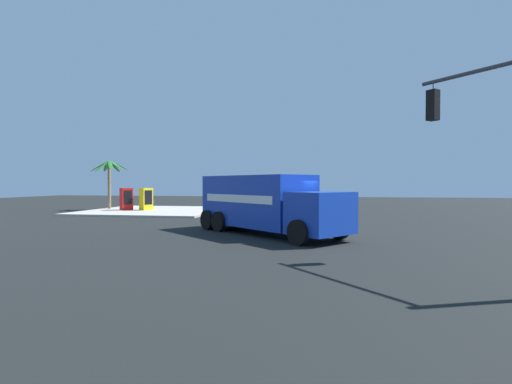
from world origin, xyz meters
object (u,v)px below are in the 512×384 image
Objects in this scene: vending_machine_red at (126,199)px; palm_tree_far at (110,174)px; pickup_maroon at (256,208)px; delivery_truck at (266,203)px; vending_machine_blue at (146,199)px.

palm_tree_far reaches higher than vending_machine_red.
palm_tree_far is at bearing 67.24° from pickup_maroon.
palm_tree_far is at bearing 58.93° from vending_machine_red.
palm_tree_far is (13.30, 16.04, 1.77)m from delivery_truck.
palm_tree_far is at bearing 50.33° from delivery_truck.
palm_tree_far is (1.14, 4.03, 2.16)m from vending_machine_blue.
vending_machine_red is (4.55, 11.88, 0.34)m from pickup_maroon.
vending_machine_red is at bearing -121.07° from palm_tree_far.
pickup_maroon is 1.24× the size of palm_tree_far.
pickup_maroon is at bearing -112.76° from palm_tree_far.
delivery_truck reaches higher than vending_machine_red.
delivery_truck is at bearing -130.99° from vending_machine_red.
palm_tree_far reaches higher than vending_machine_blue.
vending_machine_blue is (12.16, 12.01, -0.39)m from delivery_truck.
delivery_truck is at bearing -129.67° from palm_tree_far.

